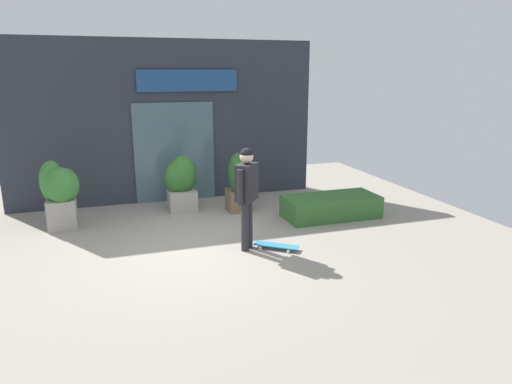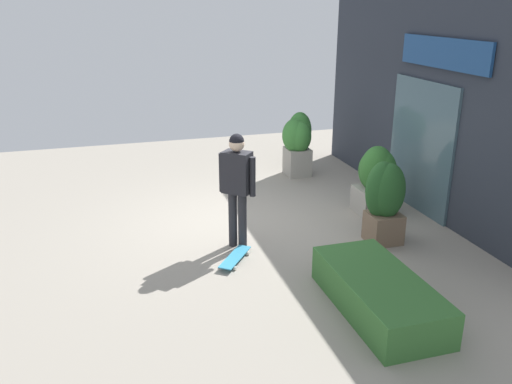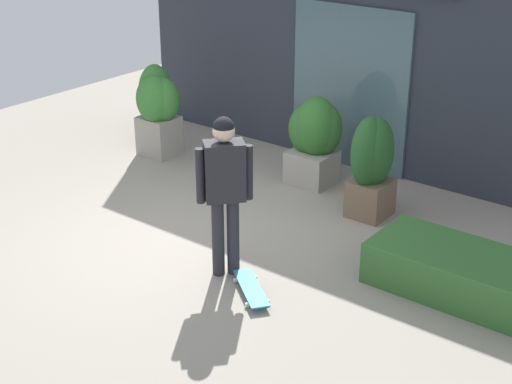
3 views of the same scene
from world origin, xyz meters
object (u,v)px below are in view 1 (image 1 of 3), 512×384
Objects in this scene: planter_box_right at (238,179)px; planter_box_mid at (181,180)px; planter_box_left at (60,191)px; skateboard at (276,246)px; skateboarder at (247,188)px.

planter_box_right is 1.07× the size of planter_box_mid.
planter_box_left reaches higher than planter_box_mid.
planter_box_right is (0.01, 2.33, 0.64)m from skateboard.
planter_box_right is at bearing 118.64° from skateboarder.
planter_box_mid is (-0.66, 2.65, -0.40)m from skateboarder.
planter_box_mid reaches higher than skateboard.
planter_box_mid is at bearing 145.10° from skateboarder.
skateboarder is 1.36× the size of planter_box_right.
planter_box_right reaches higher than planter_box_mid.
planter_box_mid is at bearing 12.71° from planter_box_left.
planter_box_left is 2.46m from planter_box_mid.
planter_box_left is 1.03× the size of planter_box_right.
planter_box_mid is (-1.14, 0.48, -0.03)m from planter_box_right.
skateboarder is 2.76m from planter_box_mid.
skateboarder is 1.45× the size of planter_box_mid.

